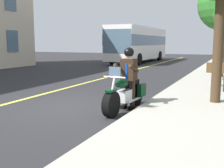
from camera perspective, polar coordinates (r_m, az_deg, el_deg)
ground_plane at (r=8.08m, az=-8.81°, el=-4.81°), size 80.00×80.00×0.00m
lane_center_stripe at (r=9.30m, az=-19.20°, el=-3.39°), size 60.00×0.16×0.01m
motorcycle_main at (r=7.58m, az=2.87°, el=-2.12°), size 2.22×0.68×1.26m
rider_main at (r=7.66m, az=3.49°, el=2.41°), size 0.64×0.57×1.74m
bus_far at (r=26.84m, az=5.69°, el=8.57°), size 11.05×2.70×3.30m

